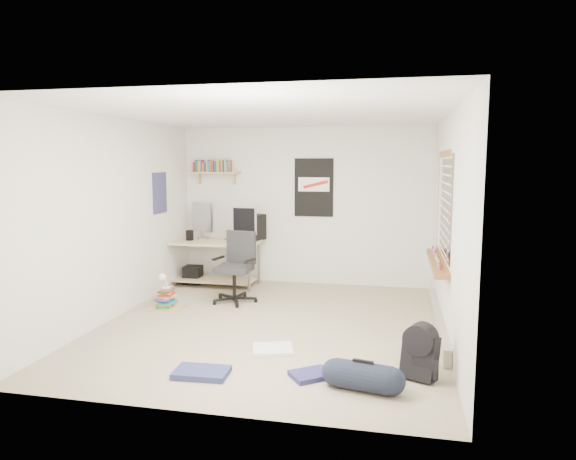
% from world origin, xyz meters
% --- Properties ---
extents(floor, '(4.00, 4.50, 0.01)m').
position_xyz_m(floor, '(0.00, 0.00, -0.01)').
color(floor, gray).
rests_on(floor, ground).
extents(ceiling, '(4.00, 4.50, 0.01)m').
position_xyz_m(ceiling, '(0.00, 0.00, 2.50)').
color(ceiling, white).
rests_on(ceiling, ground).
extents(back_wall, '(4.00, 0.01, 2.50)m').
position_xyz_m(back_wall, '(0.00, 2.25, 1.25)').
color(back_wall, silver).
rests_on(back_wall, ground).
extents(left_wall, '(0.01, 4.50, 2.50)m').
position_xyz_m(left_wall, '(-2.00, 0.00, 1.25)').
color(left_wall, silver).
rests_on(left_wall, ground).
extents(right_wall, '(0.01, 4.50, 2.50)m').
position_xyz_m(right_wall, '(2.00, 0.00, 1.25)').
color(right_wall, silver).
rests_on(right_wall, ground).
extents(desk, '(1.68, 1.07, 0.71)m').
position_xyz_m(desk, '(-1.42, 1.75, 0.36)').
color(desk, '#C1B385').
rests_on(desk, floor).
extents(monitor_left, '(0.43, 0.28, 0.47)m').
position_xyz_m(monitor_left, '(-1.62, 1.94, 0.94)').
color(monitor_left, '#9E9DA2').
rests_on(monitor_left, desk).
extents(monitor_right, '(0.41, 0.15, 0.44)m').
position_xyz_m(monitor_right, '(-0.86, 1.75, 0.93)').
color(monitor_right, '#939297').
rests_on(monitor_right, desk).
extents(pc_tower, '(0.28, 0.43, 0.41)m').
position_xyz_m(pc_tower, '(-0.75, 2.00, 0.92)').
color(pc_tower, black).
rests_on(pc_tower, desk).
extents(keyboard, '(0.40, 0.25, 0.02)m').
position_xyz_m(keyboard, '(-1.05, 1.92, 0.72)').
color(keyboard, black).
rests_on(keyboard, desk).
extents(speaker_left, '(0.11, 0.11, 0.17)m').
position_xyz_m(speaker_left, '(-1.75, 1.72, 0.80)').
color(speaker_left, black).
rests_on(speaker_left, desk).
extents(speaker_right, '(0.12, 0.12, 0.20)m').
position_xyz_m(speaker_right, '(-0.74, 1.93, 0.81)').
color(speaker_right, black).
rests_on(speaker_right, desk).
extents(office_chair, '(0.76, 0.76, 0.99)m').
position_xyz_m(office_chair, '(-0.75, 0.90, 0.49)').
color(office_chair, '#242426').
rests_on(office_chair, floor).
extents(wall_shelf, '(0.80, 0.22, 0.24)m').
position_xyz_m(wall_shelf, '(-1.45, 2.14, 1.78)').
color(wall_shelf, tan).
rests_on(wall_shelf, back_wall).
extents(poster_back_wall, '(0.62, 0.03, 0.92)m').
position_xyz_m(poster_back_wall, '(0.15, 2.23, 1.55)').
color(poster_back_wall, black).
rests_on(poster_back_wall, back_wall).
extents(poster_left_wall, '(0.02, 0.42, 0.60)m').
position_xyz_m(poster_left_wall, '(-1.99, 1.20, 1.50)').
color(poster_left_wall, navy).
rests_on(poster_left_wall, left_wall).
extents(window, '(0.10, 1.50, 1.26)m').
position_xyz_m(window, '(1.95, 0.30, 1.45)').
color(window, brown).
rests_on(window, right_wall).
extents(baseboard_heater, '(0.08, 2.50, 0.18)m').
position_xyz_m(baseboard_heater, '(1.96, 0.30, 0.09)').
color(baseboard_heater, '#B7B2A8').
rests_on(baseboard_heater, floor).
extents(backpack, '(0.37, 0.34, 0.40)m').
position_xyz_m(backpack, '(1.68, -1.22, 0.20)').
color(backpack, black).
rests_on(backpack, floor).
extents(duffel_bag, '(0.29, 0.29, 0.49)m').
position_xyz_m(duffel_bag, '(1.20, -1.58, 0.14)').
color(duffel_bag, black).
rests_on(duffel_bag, floor).
extents(tshirt, '(0.49, 0.45, 0.04)m').
position_xyz_m(tshirt, '(0.22, -0.83, 0.02)').
color(tshirt, silver).
rests_on(tshirt, floor).
extents(jeans_a, '(0.51, 0.34, 0.05)m').
position_xyz_m(jeans_a, '(-0.27, -1.57, 0.03)').
color(jeans_a, navy).
rests_on(jeans_a, floor).
extents(jeans_b, '(0.45, 0.43, 0.04)m').
position_xyz_m(jeans_b, '(0.72, -1.40, 0.03)').
color(jeans_b, '#23224E').
rests_on(jeans_b, floor).
extents(book_stack, '(0.46, 0.39, 0.29)m').
position_xyz_m(book_stack, '(-1.56, 0.41, 0.15)').
color(book_stack, olive).
rests_on(book_stack, floor).
extents(desk_lamp, '(0.15, 0.21, 0.19)m').
position_xyz_m(desk_lamp, '(-1.54, 0.39, 0.38)').
color(desk_lamp, white).
rests_on(desk_lamp, book_stack).
extents(subwoofer, '(0.27, 0.27, 0.30)m').
position_xyz_m(subwoofer, '(-1.75, 1.81, 0.14)').
color(subwoofer, black).
rests_on(subwoofer, floor).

